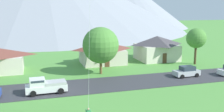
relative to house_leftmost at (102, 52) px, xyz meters
name	(u,v)px	position (x,y,z in m)	size (l,w,h in m)	color
road_strip	(91,86)	(-5.48, -14.37, -2.22)	(160.00, 7.39, 0.08)	#38383D
mountain_west_ridge	(123,3)	(37.57, 95.18, 11.69)	(74.27, 74.27, 27.90)	#8E939E
house_leftmost	(102,52)	(0.00, 0.00, 0.00)	(8.93, 7.32, 4.37)	beige
house_right_center	(157,48)	(11.93, 0.06, 0.38)	(8.45, 7.66, 5.11)	beige
tree_left_of_center	(101,45)	(-2.44, -8.06, 2.59)	(6.02, 6.02, 7.86)	brown
tree_center	(196,38)	(17.21, -6.09, 2.84)	(3.86, 3.86, 7.08)	#4C3823
parked_car_silver_mid_east	(187,72)	(10.20, -14.02, -1.40)	(4.26, 2.20, 1.68)	#B7BCC1
pickup_truck_white_west_side	(45,86)	(-11.90, -15.95, -1.20)	(5.27, 2.46, 1.99)	white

